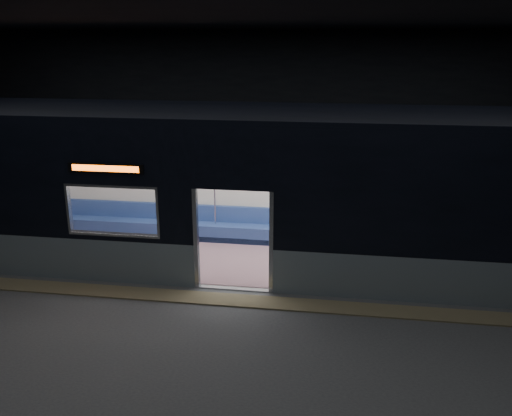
# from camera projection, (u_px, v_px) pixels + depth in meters

# --- Properties ---
(station_floor) EXTENTS (24.00, 14.00, 0.01)m
(station_floor) POSITION_uv_depth(u_px,v_px,m) (223.00, 315.00, 9.75)
(station_floor) COLOR #47494C
(station_floor) RESTS_ON ground
(station_envelope) EXTENTS (24.00, 14.00, 5.00)m
(station_envelope) POSITION_uv_depth(u_px,v_px,m) (219.00, 110.00, 8.65)
(station_envelope) COLOR black
(station_envelope) RESTS_ON station_floor
(tactile_strip) EXTENTS (22.80, 0.50, 0.03)m
(tactile_strip) POSITION_uv_depth(u_px,v_px,m) (229.00, 300.00, 10.26)
(tactile_strip) COLOR #8C7F59
(tactile_strip) RESTS_ON station_floor
(metro_car) EXTENTS (18.00, 3.04, 3.35)m
(metro_car) POSITION_uv_depth(u_px,v_px,m) (246.00, 180.00, 11.59)
(metro_car) COLOR gray
(metro_car) RESTS_ON station_floor
(passenger) EXTENTS (0.43, 0.73, 1.41)m
(passenger) POSITION_uv_depth(u_px,v_px,m) (444.00, 221.00, 12.22)
(passenger) COLOR black
(passenger) RESTS_ON metro_car
(handbag) EXTENTS (0.39, 0.37, 0.15)m
(handbag) POSITION_uv_depth(u_px,v_px,m) (445.00, 230.00, 12.04)
(handbag) COLOR black
(handbag) RESTS_ON passenger
(transit_map) EXTENTS (1.04, 0.03, 0.67)m
(transit_map) POSITION_uv_depth(u_px,v_px,m) (358.00, 185.00, 12.59)
(transit_map) COLOR white
(transit_map) RESTS_ON metro_car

